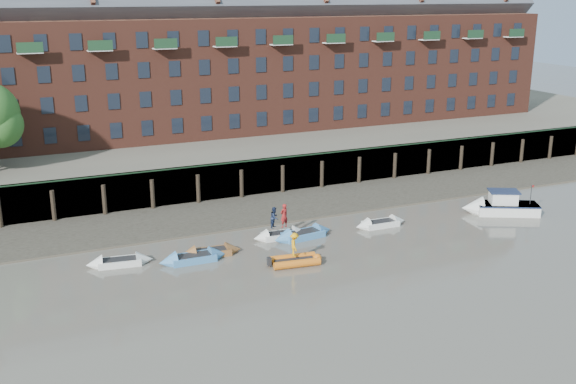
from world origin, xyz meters
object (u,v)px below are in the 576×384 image
motor_launch (495,206)px  rowboat_2 (211,252)px  rowboat_1 (193,258)px  rowboat_0 (120,262)px  rowboat_3 (281,235)px  rowboat_4 (303,235)px  person_rib_crew (294,245)px  rowboat_5 (381,224)px  rib_tender (297,260)px  person_rower_b (275,217)px  person_rower_a (284,216)px

motor_launch → rowboat_2: bearing=25.3°
rowboat_1 → rowboat_2: (1.44, 0.61, -0.02)m
rowboat_0 → rowboat_3: size_ratio=1.05×
rowboat_3 → rowboat_4: size_ratio=0.85×
rowboat_3 → person_rib_crew: (-1.10, -4.97, 1.17)m
rowboat_3 → rowboat_5: rowboat_5 is taller
rowboat_0 → rowboat_1: (4.74, -1.37, 0.02)m
person_rib_crew → rowboat_0: bearing=83.6°
rowboat_2 → person_rib_crew: 6.18m
rowboat_3 → rowboat_5: bearing=-3.5°
rowboat_4 → motor_launch: motor_launch is taller
rowboat_1 → rowboat_3: 7.52m
rowboat_2 → rib_tender: 6.23m
rowboat_5 → rowboat_0: bearing=-179.8°
person_rib_crew → rowboat_5: bearing=-49.8°
rowboat_3 → motor_launch: (18.59, -1.86, 0.43)m
rowboat_1 → motor_launch: size_ratio=0.73×
rowboat_2 → rowboat_4: rowboat_4 is taller
rowboat_1 → rowboat_3: rowboat_1 is taller
rowboat_5 → rowboat_1: bearing=-175.0°
rowboat_0 → rowboat_5: (20.28, -0.33, -0.00)m
rib_tender → person_rower_b: size_ratio=2.25×
rib_tender → person_rib_crew: person_rib_crew is taller
rowboat_4 → rowboat_0: bearing=171.7°
rowboat_1 → person_rower_b: 7.29m
rowboat_5 → rib_tender: rowboat_5 is taller
rowboat_0 → rib_tender: bearing=-15.1°
rowboat_0 → person_rower_b: (11.62, 0.61, 1.41)m
rib_tender → person_rib_crew: bearing=143.2°
rowboat_5 → rib_tender: (-9.22, -4.31, 0.04)m
rowboat_3 → rowboat_4: bearing=-21.6°
rowboat_3 → person_rib_crew: person_rib_crew is taller
rowboat_3 → rowboat_4: 1.69m
rowboat_3 → person_rib_crew: 5.22m
person_rower_b → rowboat_4: bearing=-68.1°
rowboat_2 → rowboat_3: (5.86, 1.21, -0.00)m
rowboat_0 → rib_tender: 11.99m
rowboat_0 → rowboat_1: size_ratio=0.96×
motor_launch → person_rower_b: bearing=20.8°
rowboat_0 → person_rower_a: (12.30, 0.42, 1.52)m
rowboat_4 → rib_tender: (-2.52, -4.41, 0.01)m
rowboat_5 → person_rower_b: size_ratio=2.74×
rib_tender → motor_launch: bearing=16.3°
rowboat_1 → person_rib_crew: (6.20, -3.15, 1.15)m
rowboat_5 → rowboat_3: bearing=175.7°
rowboat_3 → motor_launch: motor_launch is taller
rowboat_4 → rowboat_1: bearing=-179.9°
person_rower_a → motor_launch: bearing=155.3°
rowboat_1 → rib_tender: size_ratio=1.32×
rowboat_0 → rib_tender: (11.06, -4.64, 0.04)m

